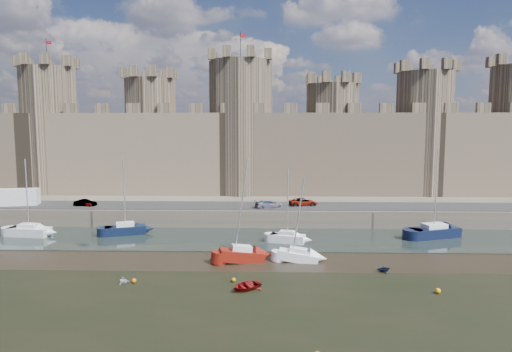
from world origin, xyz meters
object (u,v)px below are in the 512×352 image
(car_1, at_px, (85,203))
(sailboat_3, at_px, (434,231))
(car_3, at_px, (303,202))
(sailboat_4, at_px, (242,254))
(van, at_px, (18,197))
(car_0, at_px, (85,203))
(sailboat_0, at_px, (29,230))
(sailboat_1, at_px, (125,229))
(car_2, at_px, (269,204))
(sailboat_2, at_px, (287,237))
(sailboat_5, at_px, (298,255))

(car_1, relative_size, sailboat_3, 0.28)
(car_3, distance_m, sailboat_4, 21.60)
(car_3, xyz_separation_m, van, (-42.47, -0.83, 0.67))
(car_0, relative_size, sailboat_4, 0.28)
(sailboat_0, xyz_separation_m, sailboat_4, (28.33, -10.35, 0.01))
(van, xyz_separation_m, sailboat_1, (18.45, -7.64, -2.94))
(car_3, bearing_deg, sailboat_3, -129.96)
(car_2, relative_size, van, 0.71)
(sailboat_1, bearing_deg, car_0, 119.66)
(car_1, relative_size, sailboat_0, 0.32)
(sailboat_3, distance_m, sailboat_4, 26.49)
(sailboat_3, bearing_deg, sailboat_1, 160.22)
(van, bearing_deg, sailboat_0, -67.29)
(car_0, relative_size, sailboat_0, 0.31)
(sailboat_2, xyz_separation_m, sailboat_4, (-5.17, -7.84, 0.04))
(car_2, distance_m, sailboat_0, 32.23)
(sailboat_2, distance_m, sailboat_5, 7.59)
(car_1, xyz_separation_m, sailboat_0, (-4.15, -8.30, -2.24))
(car_1, relative_size, car_2, 0.79)
(car_0, height_order, car_1, car_0)
(car_3, relative_size, van, 0.73)
(car_2, bearing_deg, van, 71.44)
(sailboat_4, bearing_deg, sailboat_3, 9.87)
(car_1, relative_size, sailboat_5, 0.35)
(sailboat_3, relative_size, sailboat_4, 1.03)
(sailboat_3, relative_size, sailboat_5, 1.25)
(van, xyz_separation_m, sailboat_2, (39.64, -11.26, -2.99))
(van, relative_size, sailboat_0, 0.57)
(car_2, xyz_separation_m, sailboat_4, (-2.90, -18.01, -2.29))
(car_2, relative_size, car_3, 0.97)
(car_3, relative_size, sailboat_5, 0.46)
(sailboat_3, xyz_separation_m, sailboat_5, (-18.10, -10.68, -0.18))
(sailboat_1, xyz_separation_m, sailboat_4, (16.02, -11.46, -0.01))
(sailboat_2, height_order, sailboat_4, sailboat_4)
(car_2, height_order, sailboat_1, sailboat_1)
(sailboat_5, bearing_deg, sailboat_4, -170.90)
(car_2, relative_size, sailboat_4, 0.37)
(car_0, xyz_separation_m, sailboat_1, (8.25, -7.33, -2.23))
(car_3, xyz_separation_m, sailboat_1, (-24.03, -8.47, -2.27))
(sailboat_5, bearing_deg, car_2, 106.24)
(car_3, height_order, sailboat_3, sailboat_3)
(car_0, xyz_separation_m, sailboat_5, (30.28, -18.49, -2.36))
(car_3, distance_m, sailboat_1, 25.58)
(car_3, height_order, van, van)
(car_0, distance_m, sailboat_3, 49.06)
(sailboat_3, bearing_deg, car_3, 131.83)
(van, bearing_deg, car_0, -14.12)
(van, height_order, sailboat_1, sailboat_1)
(car_1, distance_m, sailboat_3, 48.94)
(car_3, distance_m, sailboat_3, 18.57)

